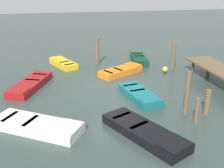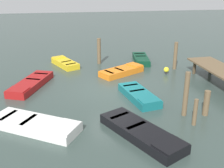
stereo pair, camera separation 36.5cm
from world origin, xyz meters
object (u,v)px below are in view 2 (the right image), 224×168
Objects in this scene: rowboat_orange at (122,71)px; marker_buoy at (166,70)px; mooring_piling_far_right at (99,51)px; rowboat_black at (142,132)px; mooring_piling_mid_left at (186,94)px; rowboat_white at (35,125)px; mooring_piling_far_left at (206,103)px; rowboat_dark_green at (141,59)px; mooring_piling_near_right at (195,112)px; rowboat_red at (31,84)px; rowboat_yellow at (65,63)px; rowboat_teal at (139,95)px; mooring_piling_center at (175,56)px.

rowboat_orange is 3.01m from marker_buoy.
marker_buoy is at bearing 53.26° from mooring_piling_far_right.
mooring_piling_mid_left is (-1.55, 2.49, 0.86)m from rowboat_black.
mooring_piling_far_left reaches higher than rowboat_white.
mooring_piling_far_right is (-10.63, -0.47, 0.75)m from rowboat_black.
rowboat_dark_green is 2.49× the size of mooring_piling_near_right.
rowboat_dark_green is at bearing 178.61° from mooring_piling_near_right.
mooring_piling_near_right is (-0.61, 2.55, 0.40)m from rowboat_black.
rowboat_red is at bearing -120.53° from mooring_piling_far_left.
mooring_piling_near_right is (5.84, 7.60, 0.40)m from rowboat_red.
rowboat_orange is at bearing 125.68° from rowboat_red.
rowboat_orange and rowboat_white have the same top height.
rowboat_red is 1.39× the size of rowboat_yellow.
rowboat_red is 0.97× the size of rowboat_black.
rowboat_yellow is 0.88× the size of rowboat_teal.
mooring_piling_far_right reaches higher than rowboat_dark_green.
rowboat_orange is at bearing -149.17° from rowboat_yellow.
mooring_piling_near_right is (0.94, 0.06, -0.46)m from mooring_piling_mid_left.
rowboat_teal is at bearing 86.59° from rowboat_red.
mooring_piling_far_right is at bearing 83.72° from rowboat_orange.
rowboat_black is 3.06m from mooring_piling_mid_left.
mooring_piling_center is (-4.71, 3.83, 0.76)m from rowboat_teal.
rowboat_white is 10.13m from marker_buoy.
rowboat_yellow is 1.49× the size of mooring_piling_far_right.
rowboat_dark_green is 1.58× the size of mooring_piling_center.
mooring_piling_center is 8.13m from mooring_piling_near_right.
mooring_piling_far_right is 0.90× the size of mooring_piling_mid_left.
mooring_piling_center is (2.18, 5.15, 0.00)m from mooring_piling_far_right.
rowboat_white is (9.12, -1.30, -0.00)m from rowboat_yellow.
mooring_piling_near_right is (7.34, 1.79, 0.40)m from rowboat_orange.
rowboat_yellow is 8.02m from mooring_piling_center.
rowboat_yellow and rowboat_orange have the same top height.
rowboat_white is 10.07m from mooring_piling_far_right.
rowboat_red is 8.19m from rowboat_black.
rowboat_dark_green and rowboat_orange have the same top height.
rowboat_dark_green is 1.58× the size of mooring_piling_far_right.
rowboat_red is at bearing -83.23° from marker_buoy.
rowboat_dark_green is (-4.12, 7.84, 0.00)m from rowboat_red.
mooring_piling_mid_left is at bearing -11.82° from marker_buoy.
mooring_piling_mid_left reaches higher than rowboat_yellow.
marker_buoy is at bearing 68.67° from rowboat_white.
rowboat_red and rowboat_dark_green have the same top height.
rowboat_dark_green is 5.83m from rowboat_yellow.
mooring_piling_mid_left reaches higher than mooring_piling_far_right.
mooring_piling_far_left is (2.32, 2.63, 0.40)m from rowboat_teal.
marker_buoy is at bearing 131.04° from rowboat_teal.
mooring_piling_far_left is at bearing 84.25° from rowboat_black.
rowboat_orange is 6.68m from mooring_piling_mid_left.
mooring_piling_mid_left is 4.48× the size of marker_buoy.
rowboat_orange is 1.52× the size of mooring_piling_mid_left.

